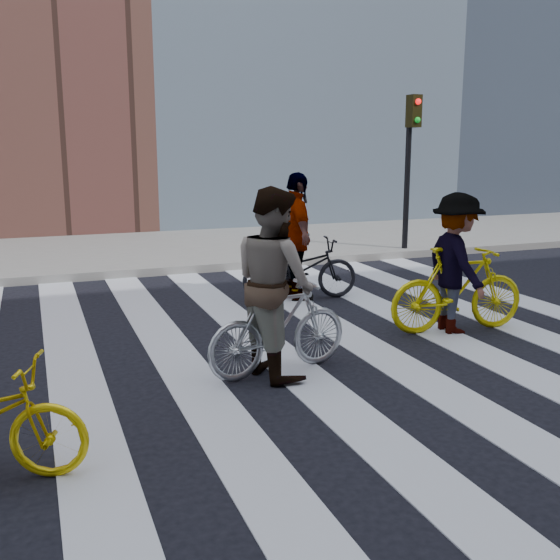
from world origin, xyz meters
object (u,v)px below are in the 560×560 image
bike_dark_rear (300,269)px  rider_rear (297,237)px  rider_right (456,264)px  bike_yellow_right (458,289)px  traffic_signal (410,147)px  rider_mid (274,282)px  bike_silver_mid (279,327)px

bike_dark_rear → rider_rear: bearing=97.8°
rider_right → bike_yellow_right: bearing=-83.9°
rider_right → bike_dark_rear: bearing=32.3°
bike_yellow_right → rider_right: size_ratio=1.03×
traffic_signal → rider_mid: size_ratio=1.71×
traffic_signal → bike_yellow_right: size_ratio=1.82×
bike_yellow_right → rider_right: 0.34m
rider_rear → bike_silver_mid: bearing=162.2°
rider_rear → rider_mid: bearing=161.4°
bike_dark_rear → rider_right: bearing=-146.1°
bike_silver_mid → rider_mid: size_ratio=0.85×
rider_mid → bike_yellow_right: bearing=-87.6°
bike_dark_rear → rider_mid: (-1.52, -2.98, 0.50)m
bike_silver_mid → rider_right: size_ratio=0.93×
bike_silver_mid → bike_dark_rear: size_ratio=0.92×
bike_yellow_right → bike_dark_rear: size_ratio=1.02×
traffic_signal → rider_rear: traffic_signal is taller
rider_rear → rider_right: bearing=-145.1°
bike_silver_mid → rider_right: bearing=-87.1°
traffic_signal → bike_dark_rear: bearing=-141.9°
traffic_signal → bike_silver_mid: traffic_signal is taller
bike_yellow_right → rider_right: bearing=96.1°
traffic_signal → rider_mid: (-5.19, -5.85, -1.31)m
traffic_signal → rider_right: traffic_signal is taller
rider_right → rider_rear: (-1.20, 2.33, 0.09)m
traffic_signal → bike_dark_rear: size_ratio=1.85×
bike_dark_rear → bike_yellow_right: bearing=-145.1°
bike_yellow_right → rider_rear: size_ratio=0.94×
traffic_signal → bike_yellow_right: traffic_signal is taller
bike_silver_mid → rider_rear: size_ratio=0.85×
bike_silver_mid → bike_yellow_right: (2.67, 0.64, 0.05)m
bike_silver_mid → rider_mid: 0.48m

